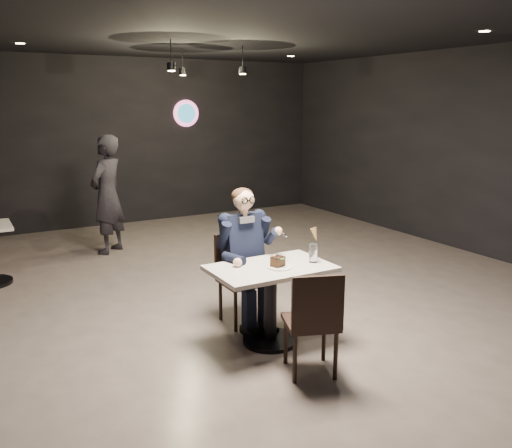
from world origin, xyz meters
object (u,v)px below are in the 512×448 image
seated_man (242,255)px  passerby (107,195)px  chair_near (311,320)px  main_table (270,305)px  sundae_glass (313,253)px  chair_far (243,280)px

seated_man → passerby: (-0.48, 3.33, 0.16)m
chair_near → main_table: bearing=110.2°
main_table → sundae_glass: 0.63m
chair_near → seated_man: size_ratio=0.64×
sundae_glass → passerby: bearing=102.8°
main_table → passerby: passerby is taller
seated_man → passerby: bearing=98.3°
chair_far → sundae_glass: bearing=-56.5°
seated_man → passerby: 3.37m
sundae_glass → seated_man: bearing=123.5°
chair_far → main_table: bearing=-90.0°
main_table → passerby: (-0.48, 3.88, 0.50)m
chair_near → passerby: size_ratio=0.52×
chair_far → passerby: size_ratio=0.52×
main_table → chair_far: size_ratio=1.20×
chair_near → sundae_glass: (0.42, 0.57, 0.38)m
chair_far → passerby: bearing=98.3°
main_table → chair_near: (0.00, -0.65, 0.09)m
main_table → sundae_glass: sundae_glass is taller
chair_far → chair_near: bearing=-90.0°
chair_near → sundae_glass: sundae_glass is taller
main_table → chair_far: chair_far is taller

